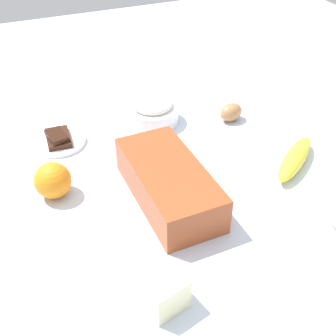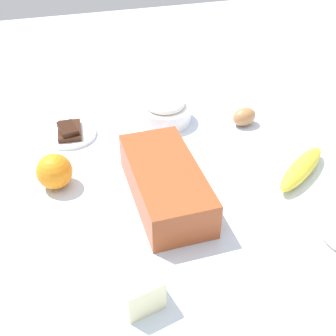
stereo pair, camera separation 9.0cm
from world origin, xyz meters
name	(u,v)px [view 1 (the left image)]	position (x,y,z in m)	size (l,w,h in m)	color
ground_plane	(168,186)	(0.00, 0.00, -0.01)	(2.40, 2.40, 0.02)	silver
loaf_pan	(168,182)	(0.05, -0.02, 0.04)	(0.28, 0.13, 0.08)	#9E4723
flour_bowl	(153,111)	(-0.25, 0.06, 0.03)	(0.14, 0.14, 0.07)	white
banana	(295,158)	(0.06, 0.29, 0.02)	(0.19, 0.04, 0.04)	yellow
orange_fruit	(53,180)	(-0.06, -0.23, 0.04)	(0.08, 0.08, 0.08)	orange
butter_block	(158,285)	(0.26, -0.13, 0.03)	(0.09, 0.06, 0.06)	#F4EDB2
egg_near_butter	(231,112)	(-0.18, 0.26, 0.02)	(0.05, 0.05, 0.07)	#B07748
chocolate_plate	(59,140)	(-0.24, -0.19, 0.01)	(0.13, 0.13, 0.03)	white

